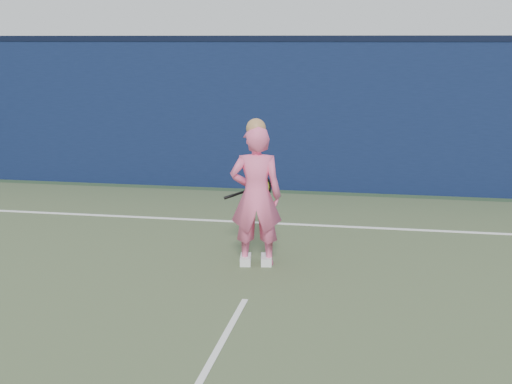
# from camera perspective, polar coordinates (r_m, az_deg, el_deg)

# --- Properties ---
(ground) EXTENTS (80.00, 80.00, 0.00)m
(ground) POSITION_cam_1_polar(r_m,az_deg,el_deg) (6.26, -2.69, -11.88)
(ground) COLOR #2D442A
(ground) RESTS_ON ground
(backstop_wall) EXTENTS (24.00, 0.40, 2.50)m
(backstop_wall) POSITION_cam_1_polar(r_m,az_deg,el_deg) (12.20, 4.16, 6.03)
(backstop_wall) COLOR #0C1738
(backstop_wall) RESTS_ON ground
(wall_cap) EXTENTS (24.00, 0.42, 0.10)m
(wall_cap) POSITION_cam_1_polar(r_m,az_deg,el_deg) (12.13, 4.26, 12.14)
(wall_cap) COLOR black
(wall_cap) RESTS_ON backstop_wall
(player) EXTENTS (0.64, 0.47, 1.69)m
(player) POSITION_cam_1_polar(r_m,az_deg,el_deg) (8.05, 0.00, -0.29)
(player) COLOR pink
(player) RESTS_ON ground
(racket) EXTENTS (0.56, 0.27, 0.32)m
(racket) POSITION_cam_1_polar(r_m,az_deg,el_deg) (8.52, 0.10, 0.30)
(racket) COLOR black
(racket) RESTS_ON ground
(court_lines) EXTENTS (11.00, 12.04, 0.01)m
(court_lines) POSITION_cam_1_polar(r_m,az_deg,el_deg) (5.96, -3.42, -13.04)
(court_lines) COLOR white
(court_lines) RESTS_ON court_surface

